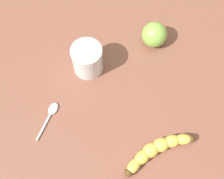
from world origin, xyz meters
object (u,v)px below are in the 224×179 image
(teaspoon, at_px, (52,111))
(smoothie_glass, at_px, (87,60))
(banana, at_px, (157,150))
(green_apple_fruit, at_px, (154,35))

(teaspoon, bearing_deg, smoothie_glass, -12.21)
(smoothie_glass, bearing_deg, banana, -166.07)
(banana, relative_size, smoothie_glass, 2.24)
(smoothie_glass, height_order, teaspoon, smoothie_glass)
(green_apple_fruit, bearing_deg, smoothie_glass, 92.11)
(banana, height_order, teaspoon, banana)
(green_apple_fruit, bearing_deg, teaspoon, 105.83)
(banana, height_order, green_apple_fruit, green_apple_fruit)
(teaspoon, bearing_deg, banana, -89.48)
(banana, bearing_deg, smoothie_glass, -81.29)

